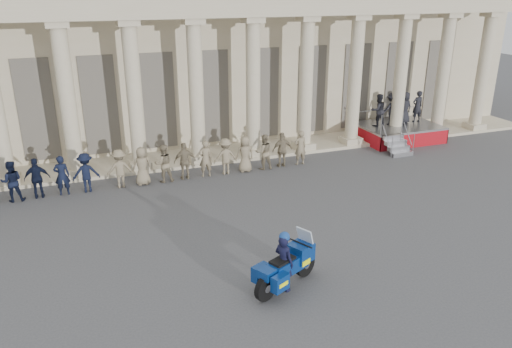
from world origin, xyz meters
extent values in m
plane|color=#3F3F42|center=(0.00, 0.00, 0.00)|extent=(90.00, 90.00, 0.00)
cube|color=tan|center=(0.00, 15.00, 4.50)|extent=(40.00, 10.00, 9.00)
cube|color=tan|center=(0.00, 8.80, 0.07)|extent=(40.00, 2.60, 0.15)
cube|color=tan|center=(0.00, 8.00, 6.79)|extent=(35.80, 1.00, 1.00)
cube|color=tan|center=(-6.50, 8.00, 0.30)|extent=(0.90, 0.90, 0.30)
cube|color=tan|center=(-3.90, 8.00, 0.30)|extent=(0.90, 0.90, 0.30)
cylinder|color=tan|center=(-3.90, 8.00, 3.25)|extent=(0.64, 0.64, 5.60)
cube|color=tan|center=(-3.90, 8.00, 6.17)|extent=(0.85, 0.85, 0.24)
cube|color=tan|center=(-1.30, 8.00, 0.30)|extent=(0.90, 0.90, 0.30)
cylinder|color=tan|center=(-1.30, 8.00, 3.25)|extent=(0.64, 0.64, 5.60)
cube|color=tan|center=(-1.30, 8.00, 6.17)|extent=(0.85, 0.85, 0.24)
cube|color=tan|center=(1.30, 8.00, 0.30)|extent=(0.90, 0.90, 0.30)
cylinder|color=tan|center=(1.30, 8.00, 3.25)|extent=(0.64, 0.64, 5.60)
cube|color=tan|center=(1.30, 8.00, 6.17)|extent=(0.85, 0.85, 0.24)
cube|color=tan|center=(3.90, 8.00, 0.30)|extent=(0.90, 0.90, 0.30)
cylinder|color=tan|center=(3.90, 8.00, 3.25)|extent=(0.64, 0.64, 5.60)
cube|color=tan|center=(3.90, 8.00, 6.17)|extent=(0.85, 0.85, 0.24)
cube|color=tan|center=(6.50, 8.00, 0.30)|extent=(0.90, 0.90, 0.30)
cylinder|color=tan|center=(6.50, 8.00, 3.25)|extent=(0.64, 0.64, 5.60)
cube|color=tan|center=(6.50, 8.00, 6.17)|extent=(0.85, 0.85, 0.24)
cube|color=tan|center=(9.10, 8.00, 0.30)|extent=(0.90, 0.90, 0.30)
cylinder|color=tan|center=(9.10, 8.00, 3.25)|extent=(0.64, 0.64, 5.60)
cube|color=tan|center=(9.10, 8.00, 6.17)|extent=(0.85, 0.85, 0.24)
cube|color=tan|center=(11.70, 8.00, 0.30)|extent=(0.90, 0.90, 0.30)
cylinder|color=tan|center=(11.70, 8.00, 3.25)|extent=(0.64, 0.64, 5.60)
cube|color=tan|center=(11.70, 8.00, 6.17)|extent=(0.85, 0.85, 0.24)
cube|color=tan|center=(14.30, 8.00, 0.30)|extent=(0.90, 0.90, 0.30)
cylinder|color=tan|center=(14.30, 8.00, 3.25)|extent=(0.64, 0.64, 5.60)
cube|color=tan|center=(14.30, 8.00, 6.17)|extent=(0.85, 0.85, 0.24)
cube|color=tan|center=(16.90, 8.00, 0.30)|extent=(0.90, 0.90, 0.30)
cylinder|color=tan|center=(16.90, 8.00, 3.25)|extent=(0.64, 0.64, 5.60)
cube|color=tan|center=(16.90, 8.00, 6.17)|extent=(0.85, 0.85, 0.24)
cube|color=black|center=(-5.20, 10.02, 2.55)|extent=(1.30, 0.12, 4.20)
cube|color=black|center=(-2.60, 10.02, 2.55)|extent=(1.30, 0.12, 4.20)
cube|color=black|center=(0.00, 10.02, 2.55)|extent=(1.30, 0.12, 4.20)
cube|color=black|center=(2.60, 10.02, 2.55)|extent=(1.30, 0.12, 4.20)
cube|color=black|center=(5.20, 10.02, 2.55)|extent=(1.30, 0.12, 4.20)
cube|color=black|center=(7.80, 10.02, 2.55)|extent=(1.30, 0.12, 4.20)
cube|color=black|center=(10.40, 10.02, 2.55)|extent=(1.30, 0.12, 4.20)
cube|color=black|center=(13.00, 10.02, 2.55)|extent=(1.30, 0.12, 4.20)
cube|color=black|center=(15.60, 10.02, 2.55)|extent=(1.30, 0.12, 4.20)
imported|color=black|center=(-6.18, 6.34, 0.78)|extent=(0.76, 0.59, 1.56)
imported|color=black|center=(-5.31, 6.34, 0.78)|extent=(0.92, 0.38, 1.56)
imported|color=black|center=(-4.44, 6.34, 0.78)|extent=(0.57, 0.37, 1.56)
imported|color=black|center=(-3.57, 6.34, 0.78)|extent=(1.01, 0.58, 1.56)
imported|color=#7D6F56|center=(-2.30, 6.34, 0.78)|extent=(1.01, 0.58, 1.56)
imported|color=#7D6F56|center=(-1.43, 6.34, 0.78)|extent=(0.76, 0.50, 1.56)
imported|color=#7D6F56|center=(-0.56, 6.34, 0.78)|extent=(0.76, 0.59, 1.56)
imported|color=#7D6F56|center=(0.31, 6.34, 0.78)|extent=(0.92, 0.38, 1.56)
imported|color=#7D6F56|center=(1.18, 6.34, 0.78)|extent=(0.57, 0.37, 1.56)
imported|color=#7D6F56|center=(2.05, 6.34, 0.78)|extent=(1.01, 0.58, 1.56)
imported|color=#7D6F56|center=(2.91, 6.34, 0.78)|extent=(0.76, 0.50, 1.56)
imported|color=#7D6F56|center=(3.78, 6.34, 0.78)|extent=(0.76, 0.59, 1.56)
imported|color=#7D6F56|center=(4.65, 6.34, 0.78)|extent=(0.92, 0.38, 1.56)
imported|color=#7D6F56|center=(5.52, 6.34, 0.78)|extent=(0.57, 0.37, 1.56)
cube|color=gray|center=(11.92, 8.03, 0.76)|extent=(4.00, 2.86, 0.10)
cube|color=maroon|center=(11.92, 6.62, 0.36)|extent=(4.00, 0.04, 0.71)
cube|color=maroon|center=(9.94, 8.03, 0.36)|extent=(0.04, 2.86, 0.71)
cube|color=maroon|center=(13.91, 8.03, 0.36)|extent=(0.04, 2.86, 0.71)
cube|color=gray|center=(10.52, 5.70, 0.10)|extent=(1.10, 0.28, 0.20)
cube|color=gray|center=(10.52, 5.98, 0.30)|extent=(1.10, 0.28, 0.20)
cube|color=gray|center=(10.52, 6.26, 0.51)|extent=(1.10, 0.28, 0.20)
cube|color=gray|center=(10.52, 6.54, 0.71)|extent=(1.10, 0.28, 0.20)
cylinder|color=gray|center=(11.92, 9.41, 1.31)|extent=(4.00, 0.04, 0.04)
imported|color=black|center=(10.72, 8.23, 1.63)|extent=(0.80, 0.62, 1.64)
imported|color=black|center=(11.52, 8.23, 1.63)|extent=(1.06, 0.61, 1.64)
imported|color=black|center=(12.32, 8.23, 1.63)|extent=(0.80, 0.52, 1.64)
imported|color=black|center=(13.12, 8.23, 1.63)|extent=(0.60, 0.39, 1.64)
cylinder|color=black|center=(1.73, -2.07, 0.35)|extent=(0.70, 0.44, 0.70)
cylinder|color=black|center=(0.30, -2.77, 0.35)|extent=(0.70, 0.44, 0.70)
cube|color=navy|center=(1.06, -2.39, 0.66)|extent=(1.29, 0.93, 0.40)
cube|color=navy|center=(1.54, -2.16, 0.83)|extent=(0.77, 0.75, 0.48)
cube|color=silver|center=(1.54, -2.16, 0.58)|extent=(0.35, 0.39, 0.13)
cube|color=#B2BFCC|center=(1.70, -2.08, 1.19)|extent=(0.41, 0.54, 0.57)
cube|color=black|center=(0.87, -2.49, 0.87)|extent=(0.78, 0.63, 0.11)
cube|color=navy|center=(0.34, -2.74, 0.74)|extent=(0.49, 0.49, 0.23)
cube|color=navy|center=(0.59, -3.00, 0.58)|extent=(0.53, 0.42, 0.42)
cube|color=#F0F50C|center=(0.59, -3.00, 0.58)|extent=(0.40, 0.37, 0.11)
cube|color=navy|center=(0.29, -2.39, 0.58)|extent=(0.53, 0.42, 0.42)
cube|color=#F0F50C|center=(0.29, -2.39, 0.58)|extent=(0.40, 0.37, 0.11)
cylinder|color=silver|center=(0.47, -2.40, 0.32)|extent=(0.62, 0.37, 0.11)
cylinder|color=black|center=(1.54, -2.16, 1.08)|extent=(0.36, 0.69, 0.04)
imported|color=black|center=(0.92, -2.46, 0.80)|extent=(0.60, 0.69, 1.59)
sphere|color=navy|center=(0.92, -2.46, 1.54)|extent=(0.28, 0.28, 0.28)
camera|label=1|loc=(-3.70, -12.79, 7.51)|focal=35.00mm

